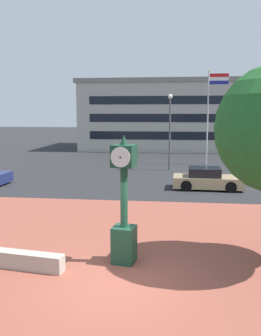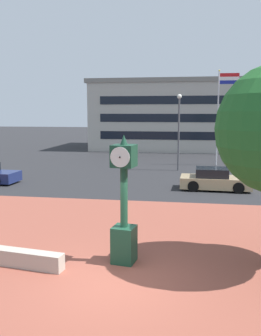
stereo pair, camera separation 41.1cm
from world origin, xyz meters
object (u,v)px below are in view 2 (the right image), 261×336
flagpole_primary (220,109)px  civic_building (219,115)px  car_street_far (214,180)px  street_lamp_post (179,124)px  street_clock (124,209)px

flagpole_primary → civic_building: civic_building is taller
car_street_far → street_lamp_post: size_ratio=0.70×
street_clock → civic_building: bearing=90.5°
street_clock → street_lamp_post: street_lamp_post is taller
car_street_far → street_lamp_post: bearing=-159.4°
civic_building → car_street_far: bearing=-94.6°
car_street_far → street_lamp_post: (-2.34, 6.93, 3.10)m
car_street_far → street_clock: bearing=-14.9°
car_street_far → civic_building: (2.05, 25.25, 3.58)m
civic_building → street_lamp_post: (-4.39, -18.32, -0.49)m
street_clock → car_street_far: (3.43, 11.37, -1.10)m
car_street_far → civic_building: bearing=177.3°
street_clock → street_lamp_post: 18.44m
flagpole_primary → street_lamp_post: bearing=-134.5°
street_clock → street_lamp_post: bearing=95.6°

